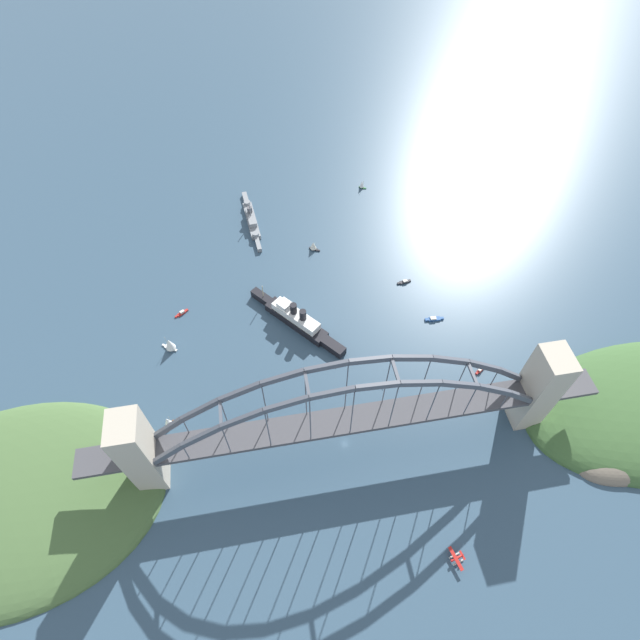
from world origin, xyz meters
name	(u,v)px	position (x,y,z in m)	size (l,w,h in m)	color
ground_plane	(345,443)	(0.00, 0.00, 0.00)	(1400.00, 1400.00, 0.00)	#334C60
harbor_arch_bridge	(347,418)	(0.00, 0.00, 31.78)	(265.89, 18.10, 75.14)	#BCB29E
headland_west_shore	(9,506)	(-175.72, -3.87, 0.00)	(155.11, 112.64, 19.98)	#476638
ocean_liner	(296,319)	(-14.48, 85.75, 5.19)	(54.63, 63.66, 18.19)	black
naval_cruiser	(251,219)	(-34.76, 189.34, 2.84)	(10.65, 67.47, 16.85)	gray
seaplane_taxiing_near_bridge	(456,558)	(40.54, -66.58, 1.94)	(7.33, 11.39, 4.76)	#B7B7B2
small_boat_0	(362,184)	(58.40, 215.24, 3.44)	(6.08, 5.03, 7.43)	#2D6B3D
small_boat_1	(169,344)	(-94.93, 80.02, 5.30)	(10.21, 8.55, 11.44)	silver
small_boat_2	(434,319)	(74.83, 73.84, 0.80)	(12.56, 3.42, 2.15)	#234C8C
small_boat_3	(313,246)	(7.41, 151.43, 3.76)	(7.93, 6.58, 7.96)	black
small_boat_4	(480,370)	(90.50, 31.54, 0.85)	(7.94, 5.57, 2.28)	#B2231E
small_boat_5	(182,313)	(-88.28, 107.25, 0.80)	(8.98, 6.36, 2.28)	#B2231E
small_boat_6	(404,282)	(64.52, 108.55, 0.76)	(10.04, 3.26, 2.08)	black
small_boat_7	(168,422)	(-95.43, 27.53, 4.34)	(7.61, 6.28, 9.27)	brown
channel_marker_buoy	(384,384)	(30.41, 31.67, 1.12)	(2.20, 2.20, 2.75)	red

